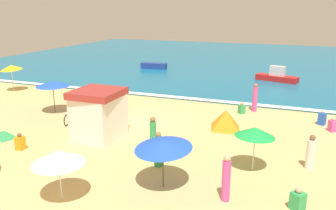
{
  "coord_description": "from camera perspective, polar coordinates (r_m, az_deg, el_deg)",
  "views": [
    {
      "loc": [
        9.02,
        -18.31,
        6.85
      ],
      "look_at": [
        1.35,
        1.64,
        0.8
      ],
      "focal_mm": 37.04,
      "sensor_mm": 36.0,
      "label": 1
    }
  ],
  "objects": [
    {
      "name": "beach_towel_0",
      "position": [
        27.11,
        -8.32,
        1.01
      ],
      "size": [
        1.57,
        1.46,
        0.01
      ],
      "color": "blue",
      "rests_on": "ground_plane"
    },
    {
      "name": "beachgoer_9",
      "position": [
        23.6,
        12.05,
        -0.55
      ],
      "size": [
        0.53,
        0.53,
        0.81
      ],
      "color": "green",
      "rests_on": "ground_plane"
    },
    {
      "name": "beachgoer_8",
      "position": [
        16.52,
        -2.49,
        -5.15
      ],
      "size": [
        0.41,
        0.41,
        1.93
      ],
      "color": "green",
      "rests_on": "ground_plane"
    },
    {
      "name": "small_boat_0",
      "position": [
        34.42,
        17.49,
        4.52
      ],
      "size": [
        4.02,
        2.12,
        1.43
      ],
      "color": "red",
      "rests_on": "ocean_water"
    },
    {
      "name": "beachgoer_7",
      "position": [
        24.15,
        14.12,
        1.13
      ],
      "size": [
        0.44,
        0.44,
        1.94
      ],
      "color": "#D84CA5",
      "rests_on": "ground_plane"
    },
    {
      "name": "beachgoer_10",
      "position": [
        15.47,
        -1.59,
        -7.47
      ],
      "size": [
        0.55,
        0.55,
        1.61
      ],
      "color": "green",
      "rests_on": "ground_plane"
    },
    {
      "name": "small_boat_1",
      "position": [
        39.72,
        -2.34,
        6.47
      ],
      "size": [
        2.99,
        1.25,
        0.64
      ],
      "color": "navy",
      "rests_on": "ocean_water"
    },
    {
      "name": "beach_tent",
      "position": [
        20.36,
        9.47,
        -2.38
      ],
      "size": [
        2.3,
        2.26,
        1.14
      ],
      "color": "orange",
      "rests_on": "ground_plane"
    },
    {
      "name": "beachgoer_3",
      "position": [
        23.29,
        -7.08,
        0.72
      ],
      "size": [
        0.45,
        0.45,
        1.77
      ],
      "color": "#D84CA5",
      "rests_on": "ground_plane"
    },
    {
      "name": "beachgoer_5",
      "position": [
        16.47,
        22.45,
        -7.33
      ],
      "size": [
        0.54,
        0.54,
        1.56
      ],
      "color": "white",
      "rests_on": "ground_plane"
    },
    {
      "name": "beachgoer_4",
      "position": [
        12.96,
        9.56,
        -11.84
      ],
      "size": [
        0.39,
        0.39,
        1.82
      ],
      "color": "#D84CA5",
      "rests_on": "ground_plane"
    },
    {
      "name": "beach_towel_1",
      "position": [
        21.16,
        -25.47,
        -4.68
      ],
      "size": [
        1.94,
        1.45,
        0.01
      ],
      "color": "green",
      "rests_on": "ground_plane"
    },
    {
      "name": "beach_umbrella_3",
      "position": [
        31.8,
        -24.42,
        5.65
      ],
      "size": [
        2.28,
        2.3,
        2.28
      ],
      "color": "silver",
      "rests_on": "ground_plane"
    },
    {
      "name": "beachgoer_6",
      "position": [
        21.89,
        25.51,
        -3.0
      ],
      "size": [
        0.55,
        0.55,
        0.88
      ],
      "color": "#D84CA5",
      "rests_on": "ground_plane"
    },
    {
      "name": "lifeguard_cabana",
      "position": [
        18.89,
        -11.36,
        -1.41
      ],
      "size": [
        2.42,
        2.52,
        2.67
      ],
      "color": "white",
      "rests_on": "ground_plane"
    },
    {
      "name": "ground_plane",
      "position": [
        21.54,
        -4.93,
        -2.81
      ],
      "size": [
        60.0,
        60.0,
        0.0
      ],
      "primitive_type": "plane",
      "color": "#D8B775"
    },
    {
      "name": "beachgoer_1",
      "position": [
        13.33,
        20.58,
        -14.41
      ],
      "size": [
        0.59,
        0.59,
        0.87
      ],
      "color": "green",
      "rests_on": "ground_plane"
    },
    {
      "name": "parked_bicycle",
      "position": [
        22.06,
        -15.75,
        -1.87
      ],
      "size": [
        0.43,
        1.79,
        0.76
      ],
      "color": "black",
      "rests_on": "ground_plane"
    },
    {
      "name": "beach_umbrella_8",
      "position": [
        13.32,
        -0.83,
        -6.44
      ],
      "size": [
        3.11,
        3.12,
        2.1
      ],
      "color": "#4C3823",
      "rests_on": "ground_plane"
    },
    {
      "name": "beach_umbrella_2",
      "position": [
        13.13,
        -17.63,
        -8.16
      ],
      "size": [
        2.2,
        2.2,
        1.94
      ],
      "color": "silver",
      "rests_on": "ground_plane"
    },
    {
      "name": "beach_umbrella_5",
      "position": [
        15.15,
        14.15,
        -4.32
      ],
      "size": [
        2.44,
        2.44,
        2.01
      ],
      "color": "silver",
      "rests_on": "ground_plane"
    },
    {
      "name": "beach_umbrella_1",
      "position": [
        24.14,
        -18.46,
        3.34
      ],
      "size": [
        2.6,
        2.59,
        2.15
      ],
      "color": "#4C3823",
      "rests_on": "ground_plane"
    },
    {
      "name": "wave_breaker_foam",
      "position": [
        27.07,
        0.87,
        1.37
      ],
      "size": [
        57.0,
        0.7,
        0.01
      ],
      "primitive_type": "cube",
      "color": "white",
      "rests_on": "ocean_water"
    },
    {
      "name": "beachgoer_2",
      "position": [
        22.84,
        24.02,
        -2.03
      ],
      "size": [
        0.51,
        0.51,
        0.92
      ],
      "color": "blue",
      "rests_on": "ground_plane"
    },
    {
      "name": "ocean_water",
      "position": [
        47.67,
        9.99,
        7.36
      ],
      "size": [
        60.0,
        44.0,
        0.1
      ],
      "primitive_type": "cube",
      "color": "#146B93",
      "rests_on": "ground_plane"
    },
    {
      "name": "beachgoer_0",
      "position": [
        18.81,
        -23.16,
        -5.69
      ],
      "size": [
        0.38,
        0.38,
        0.86
      ],
      "color": "orange",
      "rests_on": "ground_plane"
    }
  ]
}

